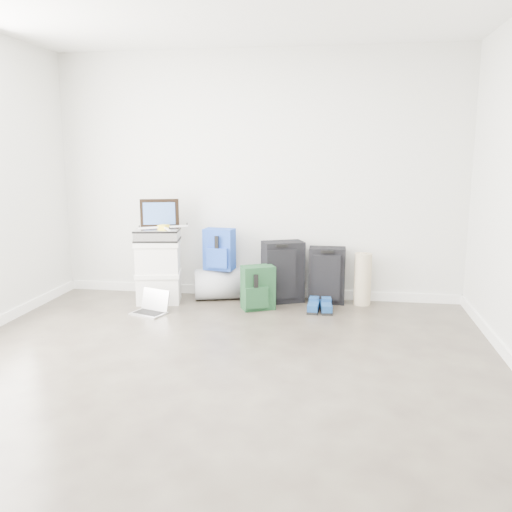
% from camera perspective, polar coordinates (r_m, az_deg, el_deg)
% --- Properties ---
extents(ground, '(5.00, 5.00, 0.00)m').
position_cam_1_polar(ground, '(3.90, -5.63, -13.71)').
color(ground, '#342B26').
rests_on(ground, ground).
extents(room_envelope, '(4.52, 5.02, 2.71)m').
position_cam_1_polar(room_envelope, '(3.56, -6.09, 12.49)').
color(room_envelope, silver).
rests_on(room_envelope, ground).
extents(boxes_stack, '(0.54, 0.47, 0.68)m').
position_cam_1_polar(boxes_stack, '(5.98, -10.22, -1.62)').
color(boxes_stack, silver).
rests_on(boxes_stack, ground).
extents(briefcase, '(0.51, 0.41, 0.13)m').
position_cam_1_polar(briefcase, '(5.90, -10.35, 2.19)').
color(briefcase, '#B2B2B7').
rests_on(briefcase, boxes_stack).
extents(painting, '(0.41, 0.14, 0.31)m').
position_cam_1_polar(painting, '(5.97, -10.12, 4.44)').
color(painting, black).
rests_on(painting, briefcase).
extents(drone, '(0.47, 0.47, 0.05)m').
position_cam_1_polar(drone, '(5.85, -9.70, 3.02)').
color(drone, yellow).
rests_on(drone, briefcase).
extents(duffel_bag, '(0.63, 0.49, 0.34)m').
position_cam_1_polar(duffel_bag, '(6.05, -3.79, -2.94)').
color(duffel_bag, '#919599').
rests_on(duffel_bag, ground).
extents(blue_backpack, '(0.34, 0.27, 0.45)m').
position_cam_1_polar(blue_backpack, '(5.94, -3.90, 0.63)').
color(blue_backpack, '#184A9C').
rests_on(blue_backpack, duffel_bag).
extents(large_suitcase, '(0.49, 0.42, 0.67)m').
position_cam_1_polar(large_suitcase, '(5.90, 2.83, -1.68)').
color(large_suitcase, black).
rests_on(large_suitcase, ground).
extents(green_backpack, '(0.38, 0.35, 0.46)m').
position_cam_1_polar(green_backpack, '(5.63, 0.19, -3.45)').
color(green_backpack, '#123220').
rests_on(green_backpack, ground).
extents(carry_on, '(0.39, 0.26, 0.61)m').
position_cam_1_polar(carry_on, '(5.91, 7.46, -2.03)').
color(carry_on, black).
rests_on(carry_on, ground).
extents(shoes, '(0.26, 0.30, 0.10)m').
position_cam_1_polar(shoes, '(5.63, 6.73, -5.37)').
color(shoes, black).
rests_on(shoes, ground).
extents(rolled_rug, '(0.18, 0.18, 0.56)m').
position_cam_1_polar(rolled_rug, '(5.91, 11.16, -2.40)').
color(rolled_rug, tan).
rests_on(rolled_rug, ground).
extents(laptop, '(0.39, 0.34, 0.24)m').
position_cam_1_polar(laptop, '(5.65, -10.95, -5.35)').
color(laptop, silver).
rests_on(laptop, ground).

